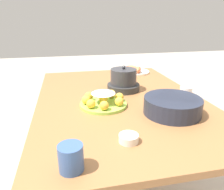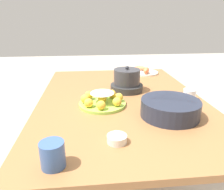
# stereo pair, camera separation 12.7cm
# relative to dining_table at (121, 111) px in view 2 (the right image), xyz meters

# --- Properties ---
(dining_table) EXTENTS (1.44, 0.99, 0.77)m
(dining_table) POSITION_rel_dining_table_xyz_m (0.00, 0.00, 0.00)
(dining_table) COLOR #936038
(dining_table) RESTS_ON ground_plane
(cake_plate) EXTENTS (0.26, 0.26, 0.08)m
(cake_plate) POSITION_rel_dining_table_xyz_m (0.10, -0.12, 0.12)
(cake_plate) COLOR #99CC4C
(cake_plate) RESTS_ON dining_table
(serving_bowl) EXTENTS (0.29, 0.29, 0.09)m
(serving_bowl) POSITION_rel_dining_table_xyz_m (0.28, 0.21, 0.14)
(serving_bowl) COLOR #232838
(serving_bowl) RESTS_ON dining_table
(sauce_bowl) EXTENTS (0.08, 0.08, 0.03)m
(sauce_bowl) POSITION_rel_dining_table_xyz_m (0.49, -0.09, 0.11)
(sauce_bowl) COLOR silver
(sauce_bowl) RESTS_ON dining_table
(seafood_platter) EXTENTS (0.24, 0.24, 0.07)m
(seafood_platter) POSITION_rel_dining_table_xyz_m (-0.58, 0.28, 0.11)
(seafood_platter) COLOR silver
(seafood_platter) RESTS_ON dining_table
(cup_near) EXTENTS (0.08, 0.08, 0.09)m
(cup_near) POSITION_rel_dining_table_xyz_m (0.62, -0.32, 0.14)
(cup_near) COLOR #38568E
(cup_near) RESTS_ON dining_table
(cup_far) EXTENTS (0.07, 0.07, 0.06)m
(cup_far) POSITION_rel_dining_table_xyz_m (0.07, 0.40, 0.12)
(cup_far) COLOR white
(cup_far) RESTS_ON dining_table
(warming_pot) EXTENTS (0.22, 0.22, 0.17)m
(warming_pot) POSITION_rel_dining_table_xyz_m (-0.13, 0.06, 0.16)
(warming_pot) COLOR #2D2D2D
(warming_pot) RESTS_ON dining_table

